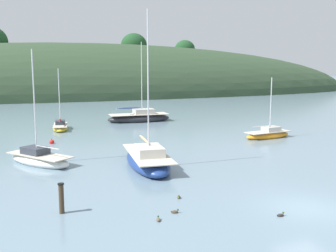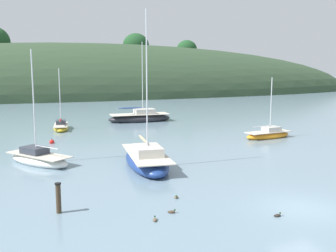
% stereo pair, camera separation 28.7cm
% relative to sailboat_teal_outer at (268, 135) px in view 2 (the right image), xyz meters
% --- Properties ---
extents(ground_plane, '(400.00, 400.00, 0.00)m').
position_rel_sailboat_teal_outer_xyz_m(ground_plane, '(-9.22, -17.08, -0.32)').
color(ground_plane, slate).
extents(far_shoreline_hill, '(150.00, 36.00, 27.69)m').
position_rel_sailboat_teal_outer_xyz_m(far_shoreline_hill, '(-9.23, 62.69, -0.25)').
color(far_shoreline_hill, '#2D422B').
rests_on(far_shoreline_hill, ground).
extents(sailboat_teal_outer, '(5.20, 2.38, 5.97)m').
position_rel_sailboat_teal_outer_xyz_m(sailboat_teal_outer, '(0.00, 0.00, 0.00)').
color(sailboat_teal_outer, orange).
rests_on(sailboat_teal_outer, ground).
extents(sailboat_blue_center, '(7.92, 2.83, 10.06)m').
position_rel_sailboat_teal_outer_xyz_m(sailboat_blue_center, '(-8.62, 15.15, 0.15)').
color(sailboat_blue_center, '#232328').
rests_on(sailboat_blue_center, ground).
extents(sailboat_orange_cutter, '(2.07, 4.70, 6.77)m').
position_rel_sailboat_teal_outer_xyz_m(sailboat_orange_cutter, '(-18.46, 11.79, -0.00)').
color(sailboat_orange_cutter, gold).
rests_on(sailboat_orange_cutter, ground).
extents(sailboat_white_near, '(4.91, 5.68, 8.22)m').
position_rel_sailboat_teal_outer_xyz_m(sailboat_white_near, '(-21.19, -3.38, 0.04)').
color(sailboat_white_near, white).
rests_on(sailboat_white_near, ground).
extents(sailboat_red_portside, '(3.33, 7.94, 10.82)m').
position_rel_sailboat_teal_outer_xyz_m(sailboat_red_portside, '(-14.17, -6.67, 0.14)').
color(sailboat_red_portside, navy).
rests_on(sailboat_red_portside, ground).
extents(mooring_buoy_outer, '(0.44, 0.44, 0.54)m').
position_rel_sailboat_teal_outer_xyz_m(mooring_buoy_outer, '(-19.87, 4.08, -0.20)').
color(mooring_buoy_outer, red).
rests_on(mooring_buoy_outer, ground).
extents(duck_lone_left, '(0.41, 0.29, 0.24)m').
position_rel_sailboat_teal_outer_xyz_m(duck_lone_left, '(-15.53, -15.56, -0.27)').
color(duck_lone_left, '#473828').
rests_on(duck_lone_left, ground).
extents(duck_trailing, '(0.26, 0.42, 0.24)m').
position_rel_sailboat_teal_outer_xyz_m(duck_trailing, '(-16.57, -16.22, -0.27)').
color(duck_trailing, brown).
rests_on(duck_trailing, ground).
extents(duck_lone_right, '(0.30, 0.41, 0.24)m').
position_rel_sailboat_teal_outer_xyz_m(duck_lone_right, '(-14.58, -13.63, -0.27)').
color(duck_lone_right, brown).
rests_on(duck_lone_right, ground).
extents(duck_straggler, '(0.42, 0.18, 0.24)m').
position_rel_sailboat_teal_outer_xyz_m(duck_straggler, '(-11.07, -17.61, -0.27)').
color(duck_straggler, '#2D2823').
rests_on(duck_straggler, ground).
extents(jetty_piling, '(0.30, 0.30, 1.46)m').
position_rel_sailboat_teal_outer_xyz_m(jetty_piling, '(-20.56, -13.78, 0.43)').
color(jetty_piling, '#423323').
rests_on(jetty_piling, ground).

